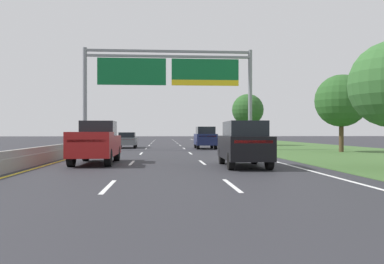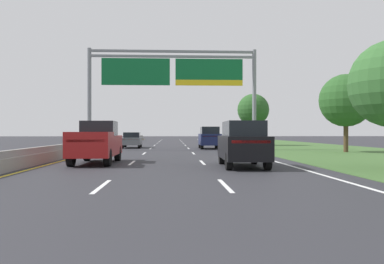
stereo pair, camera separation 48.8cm
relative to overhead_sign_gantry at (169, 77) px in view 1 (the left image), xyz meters
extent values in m
plane|color=#2B2B30|center=(-0.30, 1.09, -6.47)|extent=(220.00, 220.00, 0.00)
cube|color=white|center=(-2.15, -23.41, -6.46)|extent=(0.14, 3.00, 0.01)
cube|color=white|center=(-2.15, -14.41, -6.46)|extent=(0.14, 3.00, 0.01)
cube|color=white|center=(-2.15, -5.41, -6.46)|extent=(0.14, 3.00, 0.01)
cube|color=white|center=(-2.15, 3.59, -6.46)|extent=(0.14, 3.00, 0.01)
cube|color=white|center=(-2.15, 12.59, -6.46)|extent=(0.14, 3.00, 0.01)
cube|color=white|center=(-2.15, 21.59, -6.46)|extent=(0.14, 3.00, 0.01)
cube|color=white|center=(-2.15, 30.59, -6.46)|extent=(0.14, 3.00, 0.01)
cube|color=white|center=(-2.15, 39.59, -6.46)|extent=(0.14, 3.00, 0.01)
cube|color=white|center=(-2.15, 48.59, -6.46)|extent=(0.14, 3.00, 0.01)
cube|color=white|center=(1.55, -23.41, -6.46)|extent=(0.14, 3.00, 0.01)
cube|color=white|center=(1.55, -14.41, -6.46)|extent=(0.14, 3.00, 0.01)
cube|color=white|center=(1.55, -5.41, -6.46)|extent=(0.14, 3.00, 0.01)
cube|color=white|center=(1.55, 3.59, -6.46)|extent=(0.14, 3.00, 0.01)
cube|color=white|center=(1.55, 12.59, -6.46)|extent=(0.14, 3.00, 0.01)
cube|color=white|center=(1.55, 21.59, -6.46)|extent=(0.14, 3.00, 0.01)
cube|color=white|center=(1.55, 30.59, -6.46)|extent=(0.14, 3.00, 0.01)
cube|color=white|center=(1.55, 39.59, -6.46)|extent=(0.14, 3.00, 0.01)
cube|color=white|center=(1.55, 48.59, -6.46)|extent=(0.14, 3.00, 0.01)
cube|color=white|center=(5.60, 1.09, -6.46)|extent=(0.16, 106.00, 0.01)
cube|color=gold|center=(-6.20, 1.09, -6.46)|extent=(0.16, 106.00, 0.01)
cube|color=#3D602D|center=(13.65, 1.09, -6.46)|extent=(14.00, 110.00, 0.02)
cube|color=gray|center=(-6.90, 1.09, -6.19)|extent=(0.60, 110.00, 0.55)
cube|color=gray|center=(-6.90, 1.09, -5.77)|extent=(0.25, 110.00, 0.30)
cylinder|color=gray|center=(-7.35, 0.09, -1.96)|extent=(0.36, 0.36, 9.02)
cylinder|color=gray|center=(7.35, 0.09, -1.96)|extent=(0.36, 0.36, 9.02)
cube|color=gray|center=(0.00, 0.09, 2.33)|extent=(14.70, 0.24, 0.20)
cube|color=gray|center=(0.00, 0.09, 1.88)|extent=(14.70, 0.24, 0.20)
cube|color=#0C602D|center=(-3.25, -0.09, 0.47)|extent=(6.00, 0.12, 2.37)
cube|color=#0C602D|center=(3.25, -0.09, 0.72)|extent=(6.00, 0.12, 1.87)
cube|color=yellow|center=(3.25, -0.09, -0.47)|extent=(6.00, 0.12, 0.50)
cube|color=maroon|center=(-3.94, -14.69, -5.55)|extent=(2.04, 5.41, 1.00)
cube|color=black|center=(-3.95, -13.84, -4.66)|extent=(1.73, 1.91, 0.78)
cube|color=#B21414|center=(-3.92, -17.35, -5.25)|extent=(1.68, 0.09, 0.12)
cube|color=maroon|center=(-3.93, -16.42, -4.95)|extent=(2.01, 1.96, 0.20)
cylinder|color=black|center=(-4.81, -12.86, -6.05)|extent=(0.31, 0.84, 0.84)
cylinder|color=black|center=(-3.11, -12.85, -6.05)|extent=(0.31, 0.84, 0.84)
cylinder|color=black|center=(-4.78, -16.53, -6.05)|extent=(0.31, 0.84, 0.84)
cylinder|color=black|center=(-3.08, -16.52, -6.05)|extent=(0.31, 0.84, 0.84)
cube|color=black|center=(3.22, -17.07, -5.56)|extent=(2.03, 4.75, 1.05)
cube|color=black|center=(3.21, -17.22, -4.70)|extent=(1.72, 3.04, 0.68)
cube|color=#B21414|center=(3.15, -19.37, -5.25)|extent=(1.60, 0.12, 0.12)
cylinder|color=black|center=(2.44, -15.45, -6.09)|extent=(0.28, 0.77, 0.76)
cylinder|color=black|center=(4.08, -15.49, -6.09)|extent=(0.28, 0.77, 0.76)
cylinder|color=black|center=(2.35, -18.64, -6.09)|extent=(0.28, 0.77, 0.76)
cylinder|color=black|center=(3.99, -18.69, -6.09)|extent=(0.28, 0.77, 0.76)
cube|color=slate|center=(-4.11, 5.13, -5.78)|extent=(1.93, 4.45, 0.72)
cube|color=black|center=(-4.11, 5.08, -5.16)|extent=(1.62, 2.34, 0.52)
cube|color=#B21414|center=(-4.05, 2.97, -5.56)|extent=(1.53, 0.12, 0.12)
cylinder|color=black|center=(-4.95, 6.60, -6.14)|extent=(0.24, 0.67, 0.66)
cylinder|color=black|center=(-3.35, 6.64, -6.14)|extent=(0.24, 0.67, 0.66)
cylinder|color=black|center=(-4.87, 3.61, -6.14)|extent=(0.24, 0.67, 0.66)
cylinder|color=black|center=(-3.27, 3.65, -6.14)|extent=(0.24, 0.67, 0.66)
cube|color=#161E47|center=(3.55, 2.79, -5.56)|extent=(1.97, 4.73, 1.05)
cube|color=black|center=(3.55, 2.64, -4.70)|extent=(1.68, 3.02, 0.68)
cube|color=#B21414|center=(3.51, 0.48, -5.25)|extent=(1.60, 0.10, 0.12)
cylinder|color=black|center=(2.75, 4.40, -6.09)|extent=(0.27, 0.76, 0.76)
cylinder|color=black|center=(4.39, 4.38, -6.09)|extent=(0.27, 0.76, 0.76)
cylinder|color=black|center=(2.70, 1.21, -6.09)|extent=(0.27, 0.76, 0.76)
cylinder|color=black|center=(4.34, 1.18, -6.09)|extent=(0.27, 0.76, 0.76)
cylinder|color=#4C3823|center=(13.75, -4.47, -5.24)|extent=(0.36, 0.36, 2.45)
sphere|color=#285623|center=(13.75, -4.47, -2.34)|extent=(4.18, 4.18, 4.18)
cylinder|color=#4C3823|center=(9.63, 11.60, -5.09)|extent=(0.36, 0.36, 2.76)
sphere|color=#285623|center=(9.63, 11.60, -2.20)|extent=(3.78, 3.78, 3.78)
camera|label=1|loc=(-0.54, -35.32, -4.84)|focal=37.18mm
camera|label=2|loc=(-0.06, -35.35, -4.84)|focal=37.18mm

